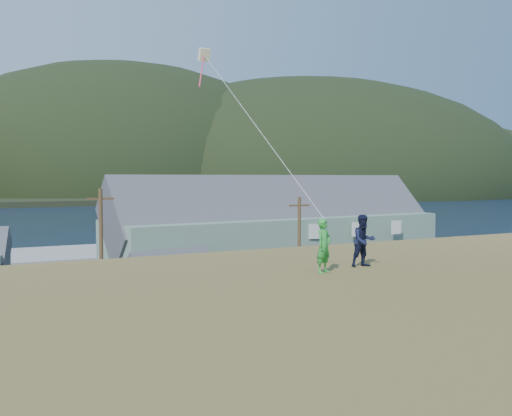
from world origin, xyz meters
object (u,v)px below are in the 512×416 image
Objects in this scene: wharf at (3,259)px; kite_flyer_navy at (364,241)px; shed_white at (174,281)px; lodge at (280,229)px; kite_flyer_green at (324,246)px.

kite_flyer_navy is at bearing -82.31° from wharf.
shed_white reaches higher than wharf.
kite_flyer_navy is (-17.08, -36.11, 3.26)m from lodge.
kite_flyer_navy is (1.80, 0.40, 0.02)m from kite_flyer_green.
lodge is 17.23m from shed_white.
shed_white is 4.53× the size of kite_flyer_navy.
kite_flyer_green reaches higher than wharf.
kite_flyer_green is at bearing -84.10° from wharf.
shed_white is (10.52, -31.01, 1.64)m from wharf.
shed_white is at bearing 89.55° from kite_flyer_navy.
shed_white is at bearing 56.77° from kite_flyer_green.
shed_white is (-14.40, -9.07, -2.69)m from lodge.
shed_white is 4.66× the size of kite_flyer_green.
lodge reaches higher than kite_flyer_green.
kite_flyer_navy reaches higher than shed_white.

